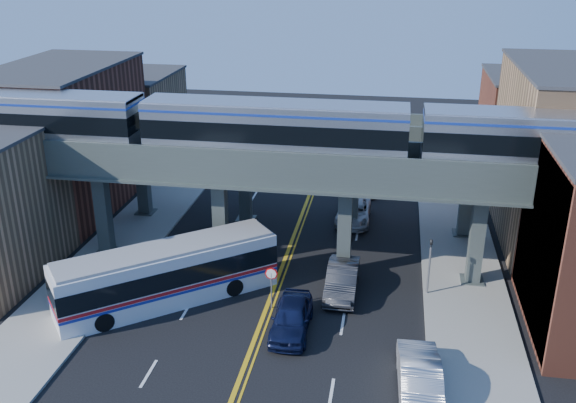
# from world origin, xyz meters

# --- Properties ---
(ground) EXTENTS (120.00, 120.00, 0.00)m
(ground) POSITION_xyz_m (0.00, 0.00, 0.00)
(ground) COLOR black
(ground) RESTS_ON ground
(sidewalk_west) EXTENTS (5.00, 70.00, 0.16)m
(sidewalk_west) POSITION_xyz_m (-11.50, 10.00, 0.08)
(sidewalk_west) COLOR gray
(sidewalk_west) RESTS_ON ground
(sidewalk_east) EXTENTS (5.00, 70.00, 0.16)m
(sidewalk_east) POSITION_xyz_m (11.50, 10.00, 0.08)
(sidewalk_east) COLOR gray
(sidewalk_east) RESTS_ON ground
(building_west_b) EXTENTS (8.00, 14.00, 11.00)m
(building_west_b) POSITION_xyz_m (-18.50, 16.00, 5.50)
(building_west_b) COLOR brown
(building_west_b) RESTS_ON ground
(building_west_c) EXTENTS (8.00, 10.00, 8.00)m
(building_west_c) POSITION_xyz_m (-18.50, 29.00, 4.00)
(building_west_c) COLOR #A07753
(building_west_c) RESTS_ON ground
(building_east_b) EXTENTS (8.00, 14.00, 12.00)m
(building_east_b) POSITION_xyz_m (18.50, 16.00, 6.00)
(building_east_b) COLOR #A07753
(building_east_b) RESTS_ON ground
(building_east_c) EXTENTS (8.00, 10.00, 9.00)m
(building_east_c) POSITION_xyz_m (18.50, 29.00, 4.50)
(building_east_c) COLOR brown
(building_east_c) RESTS_ON ground
(mural_panel) EXTENTS (0.10, 9.50, 9.50)m
(mural_panel) POSITION_xyz_m (14.55, 4.00, 4.75)
(mural_panel) COLOR teal
(mural_panel) RESTS_ON ground
(elevated_viaduct_near) EXTENTS (52.00, 3.60, 7.40)m
(elevated_viaduct_near) POSITION_xyz_m (0.00, 8.00, 6.47)
(elevated_viaduct_near) COLOR #424D4A
(elevated_viaduct_near) RESTS_ON ground
(elevated_viaduct_far) EXTENTS (52.00, 3.60, 7.40)m
(elevated_viaduct_far) POSITION_xyz_m (0.00, 15.00, 6.47)
(elevated_viaduct_far) COLOR #424D4A
(elevated_viaduct_far) RESTS_ON ground
(transit_train) EXTENTS (48.85, 3.06, 3.57)m
(transit_train) POSITION_xyz_m (-0.39, 8.00, 9.33)
(transit_train) COLOR black
(transit_train) RESTS_ON elevated_viaduct_near
(stop_sign) EXTENTS (0.76, 0.09, 2.63)m
(stop_sign) POSITION_xyz_m (0.30, 3.00, 1.76)
(stop_sign) COLOR slate
(stop_sign) RESTS_ON ground
(traffic_signal) EXTENTS (0.15, 0.18, 4.10)m
(traffic_signal) POSITION_xyz_m (9.20, 6.00, 2.30)
(traffic_signal) COLOR slate
(traffic_signal) RESTS_ON ground
(transit_bus) EXTENTS (11.89, 10.35, 3.34)m
(transit_bus) POSITION_xyz_m (-5.83, 2.81, 1.71)
(transit_bus) COLOR silver
(transit_bus) RESTS_ON ground
(car_lane_a) EXTENTS (2.12, 5.08, 1.72)m
(car_lane_a) POSITION_xyz_m (1.80, 0.86, 0.86)
(car_lane_a) COLOR black
(car_lane_a) RESTS_ON ground
(car_lane_b) EXTENTS (1.85, 5.25, 1.73)m
(car_lane_b) POSITION_xyz_m (4.14, 5.46, 0.86)
(car_lane_b) COLOR #29292C
(car_lane_b) RESTS_ON ground
(car_lane_c) EXTENTS (2.50, 5.41, 1.50)m
(car_lane_c) POSITION_xyz_m (4.03, 16.31, 0.75)
(car_lane_c) COLOR #B8B8BA
(car_lane_c) RESTS_ON ground
(car_lane_d) EXTENTS (3.27, 6.41, 1.78)m
(car_lane_d) POSITION_xyz_m (4.66, 23.61, 0.89)
(car_lane_d) COLOR #A0A0A5
(car_lane_d) RESTS_ON ground
(car_parked_curb) EXTENTS (2.16, 5.53, 1.80)m
(car_parked_curb) POSITION_xyz_m (8.50, -2.96, 0.90)
(car_parked_curb) COLOR #B3B4B8
(car_parked_curb) RESTS_ON ground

